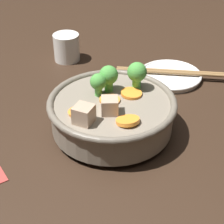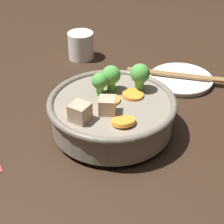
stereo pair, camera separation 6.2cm
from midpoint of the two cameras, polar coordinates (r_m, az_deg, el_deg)
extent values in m
plane|color=black|center=(0.67, -2.63, -2.96)|extent=(3.00, 3.00, 0.00)
cylinder|color=slate|center=(0.67, -2.64, -2.62)|extent=(0.12, 0.12, 0.01)
cylinder|color=slate|center=(0.65, -2.71, -0.46)|extent=(0.21, 0.21, 0.05)
torus|color=#685F52|center=(0.64, -2.78, 1.43)|extent=(0.22, 0.22, 0.01)
cylinder|color=brown|center=(0.64, -2.74, 0.38)|extent=(0.20, 0.20, 0.03)
cylinder|color=orange|center=(0.65, 0.28, 2.77)|extent=(0.05, 0.05, 0.01)
cylinder|color=orange|center=(0.61, -7.98, 0.00)|extent=(0.05, 0.05, 0.01)
cylinder|color=orange|center=(0.64, -2.94, 1.87)|extent=(0.05, 0.05, 0.01)
cylinder|color=orange|center=(0.58, -0.60, -1.43)|extent=(0.05, 0.05, 0.01)
cylinder|color=#59B84C|center=(0.65, -4.77, 3.15)|extent=(0.01, 0.01, 0.02)
sphere|color=#47933D|center=(0.64, -4.85, 4.56)|extent=(0.03, 0.03, 0.03)
cylinder|color=#59B84C|center=(0.66, -3.17, 3.95)|extent=(0.01, 0.01, 0.02)
sphere|color=#47933D|center=(0.65, -3.23, 5.58)|extent=(0.03, 0.03, 0.03)
cylinder|color=#59B84C|center=(0.67, 1.14, 4.34)|extent=(0.02, 0.02, 0.02)
sphere|color=#47933D|center=(0.66, 1.16, 6.05)|extent=(0.03, 0.03, 0.03)
cube|color=tan|center=(0.58, -7.35, -0.45)|extent=(0.04, 0.04, 0.03)
cube|color=tan|center=(0.60, -3.29, 0.87)|extent=(0.04, 0.04, 0.03)
cylinder|color=white|center=(0.83, 6.74, 5.36)|extent=(0.13, 0.13, 0.01)
torus|color=white|center=(0.83, 6.77, 5.66)|extent=(0.14, 0.14, 0.01)
cylinder|color=white|center=(0.91, -8.90, 9.66)|extent=(0.06, 0.06, 0.06)
cylinder|color=brown|center=(0.90, -9.01, 10.77)|extent=(0.05, 0.05, 0.00)
cylinder|color=olive|center=(0.82, 6.79, 5.92)|extent=(0.19, 0.15, 0.01)
cylinder|color=olive|center=(0.83, 6.80, 6.19)|extent=(0.19, 0.15, 0.01)
camera|label=1|loc=(0.03, -92.73, -1.87)|focal=60.00mm
camera|label=2|loc=(0.03, 87.27, 1.87)|focal=60.00mm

